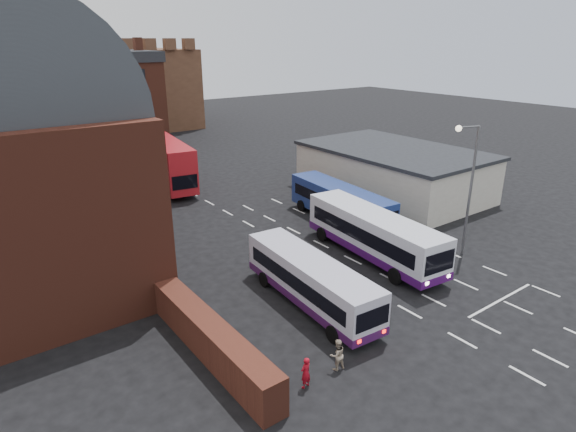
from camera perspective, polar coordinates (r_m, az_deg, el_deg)
ground at (r=27.15m, az=12.91°, el=-10.29°), size 180.00×180.00×0.00m
forecourt_wall at (r=22.49m, az=-9.01°, el=-14.32°), size 1.20×10.00×1.80m
cream_building at (r=45.45m, az=12.31°, el=5.28°), size 10.40×16.40×4.25m
brick_terrace at (r=62.45m, az=-25.40°, el=10.97°), size 22.00×10.00×11.00m
castle_keep at (r=84.62m, az=-20.38°, el=13.97°), size 22.00×22.00×12.00m
bus_white_outbound at (r=25.87m, az=2.72°, el=-7.41°), size 2.98×9.85×2.65m
bus_white_inbound at (r=31.68m, az=10.10°, el=-1.88°), size 3.64×11.32×3.03m
bus_blue at (r=37.52m, az=6.22°, el=1.69°), size 3.34×10.61×2.85m
bus_red_double at (r=47.93m, az=-14.15°, el=6.19°), size 4.13×11.50×4.50m
street_lamp at (r=32.57m, az=20.57°, el=4.15°), size 1.70×0.74×8.68m
pedestrian_red at (r=20.76m, az=2.10°, el=-18.06°), size 0.57×0.42×1.42m
pedestrian_beige at (r=21.77m, az=5.86°, el=-16.02°), size 0.80×0.67×1.46m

